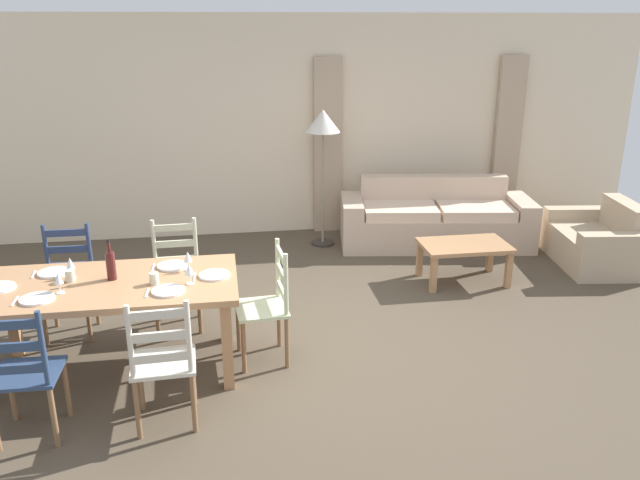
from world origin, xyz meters
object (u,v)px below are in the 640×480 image
object	(u,v)px
dining_chair_near_left	(24,374)
standing_lamp	(323,129)
wine_glass_near_left	(58,279)
armchair_upholstered	(601,243)
coffee_cup_primary	(154,278)
dining_chair_far_left	(68,281)
wine_bottle	(111,265)
wine_glass_far_right	(188,257)
dining_chair_near_right	(163,362)
dining_table	(110,293)
dining_chair_head_east	(268,304)
wine_glass_near_right	(189,270)
coffee_cup_secondary	(70,276)
dining_chair_far_right	(177,275)
coffee_table	(464,249)
wine_glass_far_left	(70,264)
couch	(435,221)

from	to	relation	value
dining_chair_near_left	standing_lamp	size ratio (longest dim) A/B	0.59
wine_glass_near_left	armchair_upholstered	xyz separation A→B (m)	(5.35, 1.70, -0.61)
coffee_cup_primary	armchair_upholstered	size ratio (longest dim) A/B	0.07
dining_chair_near_left	dining_chair_far_left	distance (m)	1.55
dining_chair_far_left	wine_glass_near_left	size ratio (longest dim) A/B	5.96
dining_chair_near_left	wine_bottle	bearing A→B (deg)	61.95
wine_glass_near_left	dining_chair_near_left	bearing A→B (deg)	-100.79
dining_chair_far_left	wine_bottle	xyz separation A→B (m)	(0.49, -0.69, 0.39)
dining_chair_far_left	wine_glass_far_right	xyz separation A→B (m)	(1.06, -0.61, 0.38)
dining_chair_near_right	coffee_cup_primary	xyz separation A→B (m)	(-0.09, 0.70, 0.32)
dining_table	wine_glass_far_right	distance (m)	0.63
coffee_cup_primary	wine_glass_far_right	bearing A→B (deg)	43.72
dining_table	wine_bottle	xyz separation A→B (m)	(0.02, 0.06, 0.20)
dining_chair_head_east	wine_bottle	world-z (taller)	wine_bottle
dining_table	wine_glass_near_left	distance (m)	0.40
wine_glass_near_left	armchair_upholstered	world-z (taller)	wine_glass_near_left
wine_glass_near_right	coffee_cup_primary	distance (m)	0.27
wine_glass_far_right	coffee_cup_primary	size ratio (longest dim) A/B	1.79
standing_lamp	dining_chair_near_right	bearing A→B (deg)	-115.13
wine_glass_near_right	coffee_cup_secondary	world-z (taller)	wine_glass_near_right
dining_table	wine_glass_near_left	xyz separation A→B (m)	(-0.32, -0.15, 0.20)
dining_chair_far_right	standing_lamp	xyz separation A→B (m)	(1.63, 1.95, 0.93)
dining_chair_far_right	wine_glass_near_right	xyz separation A→B (m)	(0.16, -0.88, 0.38)
coffee_table	coffee_cup_secondary	bearing A→B (deg)	-161.06
dining_table	dining_chair_far_right	size ratio (longest dim) A/B	1.98
dining_chair_head_east	standing_lamp	xyz separation A→B (m)	(0.88, 2.70, 0.93)
wine_glass_far_left	dining_table	bearing A→B (deg)	-26.37
dining_chair_far_right	wine_glass_far_right	distance (m)	0.73
dining_chair_head_east	couch	xyz separation A→B (m)	(2.24, 2.51, -0.19)
dining_chair_near_right	armchair_upholstered	distance (m)	5.17
couch	dining_chair_near_left	bearing A→B (deg)	-139.39
wine_glass_far_right	dining_chair_near_left	bearing A→B (deg)	-137.38
wine_bottle	coffee_table	world-z (taller)	wine_bottle
wine_bottle	wine_glass_far_right	distance (m)	0.57
coffee_table	wine_glass_far_right	bearing A→B (deg)	-157.10
dining_chair_far_left	dining_table	bearing A→B (deg)	-57.66
dining_chair_far_left	couch	xyz separation A→B (m)	(3.90, 1.77, -0.19)
dining_chair_head_east	armchair_upholstered	bearing A→B (deg)	21.77
wine_bottle	coffee_cup_primary	xyz separation A→B (m)	(0.32, -0.15, -0.07)
dining_chair_near_right	wine_glass_near_left	world-z (taller)	dining_chair_near_right
dining_table	couch	size ratio (longest dim) A/B	0.80
couch	wine_bottle	bearing A→B (deg)	-144.18
dining_chair_far_right	coffee_table	size ratio (longest dim) A/B	1.07
dining_chair_far_right	armchair_upholstered	distance (m)	4.67
wine_bottle	coffee_cup_secondary	bearing A→B (deg)	178.63
dining_table	dining_chair_near_right	xyz separation A→B (m)	(0.43, -0.79, -0.19)
dining_chair_near_left	wine_glass_far_right	size ratio (longest dim) A/B	5.96
coffee_cup_primary	coffee_cup_secondary	distance (m)	0.64
dining_chair_head_east	wine_glass_far_left	bearing A→B (deg)	174.76
dining_chair_head_east	wine_glass_far_left	xyz separation A→B (m)	(-1.48, 0.14, 0.38)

